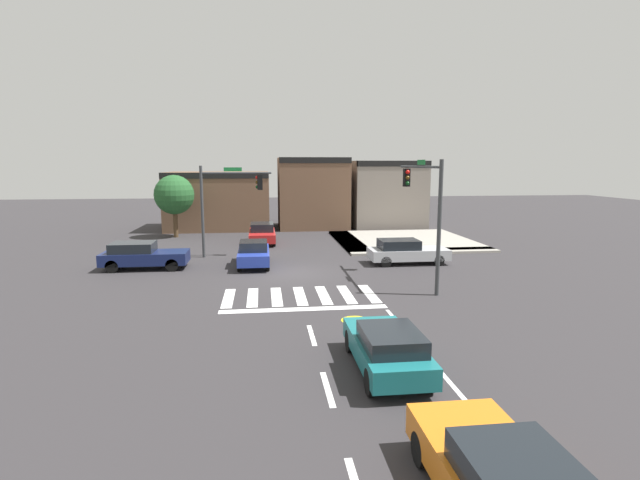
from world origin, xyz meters
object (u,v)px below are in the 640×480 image
object	(u,v)px
car_teal	(387,348)
car_red	(262,233)
car_silver	(406,251)
car_blue	(254,253)
roadside_tree	(174,195)
car_navy	(142,255)
traffic_signal_southeast	(423,197)
traffic_signal_northwest	(228,195)

from	to	relation	value
car_teal	car_red	xyz separation A→B (m)	(-3.43, 22.93, 0.03)
car_silver	car_blue	size ratio (longest dim) A/B	1.07
car_silver	car_teal	distance (m)	15.24
roadside_tree	car_blue	bearing A→B (deg)	-61.64
car_red	car_blue	xyz separation A→B (m)	(-0.49, -8.06, -0.01)
car_navy	car_blue	bearing A→B (deg)	1.06
traffic_signal_southeast	car_silver	size ratio (longest dim) A/B	1.32
traffic_signal_southeast	car_navy	world-z (taller)	traffic_signal_southeast
car_red	roadside_tree	world-z (taller)	roadside_tree
car_silver	roadside_tree	bearing A→B (deg)	141.19
car_red	roadside_tree	distance (m)	8.24
traffic_signal_southeast	car_blue	size ratio (longest dim) A/B	1.42
roadside_tree	traffic_signal_southeast	bearing A→B (deg)	-49.29
car_navy	car_red	size ratio (longest dim) A/B	1.03
traffic_signal_northwest	car_red	xyz separation A→B (m)	(2.07, 5.09, -3.16)
traffic_signal_southeast	car_teal	world-z (taller)	traffic_signal_southeast
car_silver	car_teal	world-z (taller)	car_silver
traffic_signal_southeast	car_blue	bearing A→B (deg)	57.97
traffic_signal_northwest	car_red	bearing A→B (deg)	67.84
car_red	car_teal	bearing A→B (deg)	8.52
car_navy	car_blue	xyz separation A→B (m)	(6.14, 0.11, -0.04)
car_teal	roadside_tree	world-z (taller)	roadside_tree
roadside_tree	car_silver	bearing A→B (deg)	-38.81
traffic_signal_southeast	car_teal	bearing A→B (deg)	156.34
car_blue	roadside_tree	size ratio (longest dim) A/B	0.86
car_silver	car_teal	bearing A→B (deg)	-108.83
car_red	roadside_tree	xyz separation A→B (m)	(-6.86, 3.73, 2.63)
traffic_signal_northwest	roadside_tree	xyz separation A→B (m)	(-4.78, 8.82, -0.53)
car_silver	traffic_signal_northwest	bearing A→B (deg)	161.89
car_silver	traffic_signal_southeast	bearing A→B (deg)	-97.94
car_blue	car_silver	bearing A→B (deg)	87.16
car_teal	roadside_tree	xyz separation A→B (m)	(-10.29, 26.66, 2.67)
traffic_signal_southeast	car_navy	size ratio (longest dim) A/B	1.31
traffic_signal_northwest	car_navy	bearing A→B (deg)	-145.92
car_teal	car_red	world-z (taller)	car_red
car_silver	car_navy	size ratio (longest dim) A/B	1.00
traffic_signal_southeast	traffic_signal_northwest	xyz separation A→B (m)	(-9.77, 8.10, -0.34)
traffic_signal_northwest	car_red	size ratio (longest dim) A/B	1.27
traffic_signal_southeast	car_silver	xyz separation A→B (m)	(0.65, 4.69, -3.52)
car_teal	car_silver	bearing A→B (deg)	-18.83
traffic_signal_southeast	car_teal	xyz separation A→B (m)	(-4.27, -9.74, -3.53)
car_teal	car_blue	distance (m)	15.37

